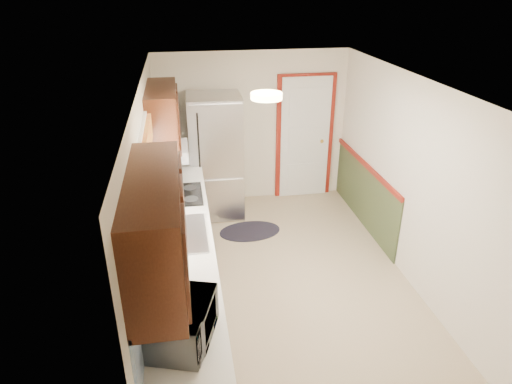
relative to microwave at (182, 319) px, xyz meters
name	(u,v)px	position (x,y,z in m)	size (l,w,h in m)	color
room_shell	(289,196)	(1.20, 1.75, 0.06)	(3.20, 5.20, 2.52)	tan
kitchen_run	(178,250)	(-0.04, 1.46, -0.33)	(0.63, 4.00, 2.20)	#3B1A0D
back_wall_trim	(317,149)	(2.19, 3.96, -0.25)	(1.12, 2.30, 2.08)	maroon
ceiling_fixture	(266,96)	(0.90, 1.55, 1.22)	(0.30, 0.30, 0.06)	#FFD88C
microwave	(182,319)	(0.00, 0.00, 0.00)	(0.59, 0.33, 0.40)	white
refrigerator	(216,157)	(0.56, 3.80, -0.21)	(0.79, 0.78, 1.86)	#B7B7BC
rug	(250,231)	(0.97, 3.09, -1.13)	(0.89, 0.58, 0.01)	black
cooktop	(180,195)	(0.01, 2.50, -0.19)	(0.55, 0.66, 0.02)	black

